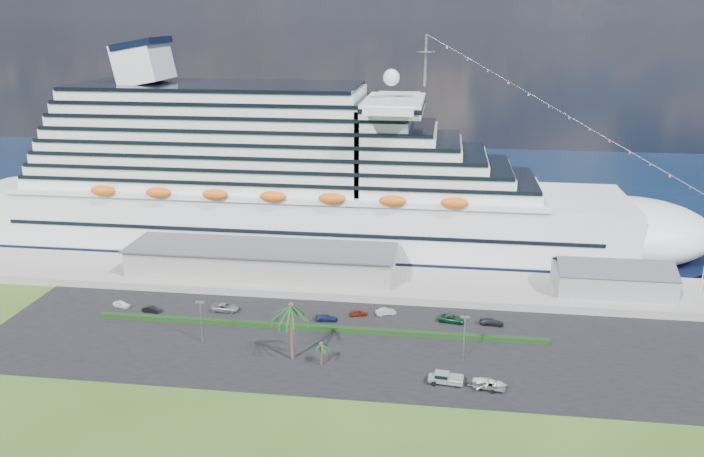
# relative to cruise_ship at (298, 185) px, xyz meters

# --- Properties ---
(ground) EXTENTS (420.00, 420.00, 0.00)m
(ground) POSITION_rel_cruise_ship_xyz_m (21.53, -64.00, -16.69)
(ground) COLOR #3A541C
(ground) RESTS_ON ground
(asphalt_lot) EXTENTS (140.00, 38.00, 0.12)m
(asphalt_lot) POSITION_rel_cruise_ship_xyz_m (21.53, -53.00, -16.63)
(asphalt_lot) COLOR black
(asphalt_lot) RESTS_ON ground
(wharf) EXTENTS (240.00, 20.00, 1.80)m
(wharf) POSITION_rel_cruise_ship_xyz_m (21.53, -24.00, -15.79)
(wharf) COLOR gray
(wharf) RESTS_ON ground
(water) EXTENTS (420.00, 160.00, 0.02)m
(water) POSITION_rel_cruise_ship_xyz_m (21.53, 66.00, -16.68)
(water) COLOR black
(water) RESTS_ON ground
(cruise_ship) EXTENTS (191.00, 38.00, 54.00)m
(cruise_ship) POSITION_rel_cruise_ship_xyz_m (0.00, 0.00, 0.00)
(cruise_ship) COLOR silver
(cruise_ship) RESTS_ON ground
(terminal_building) EXTENTS (61.00, 15.00, 6.30)m
(terminal_building) POSITION_rel_cruise_ship_xyz_m (-3.47, -24.00, -11.68)
(terminal_building) COLOR gray
(terminal_building) RESTS_ON wharf
(port_shed) EXTENTS (24.00, 12.31, 7.37)m
(port_shed) POSITION_rel_cruise_ship_xyz_m (73.53, -24.00, -12.30)
(port_shed) COLOR gray
(port_shed) RESTS_ON wharf
(hedge) EXTENTS (88.00, 1.10, 0.90)m
(hedge) POSITION_rel_cruise_ship_xyz_m (13.53, -48.00, -16.12)
(hedge) COLOR black
(hedge) RESTS_ON asphalt_lot
(lamp_post_left) EXTENTS (1.60, 0.35, 8.27)m
(lamp_post_left) POSITION_rel_cruise_ship_xyz_m (-6.47, -56.00, -11.35)
(lamp_post_left) COLOR gray
(lamp_post_left) RESTS_ON asphalt_lot
(lamp_post_right) EXTENTS (1.60, 0.35, 8.27)m
(lamp_post_right) POSITION_rel_cruise_ship_xyz_m (41.53, -56.00, -11.35)
(lamp_post_right) COLOR gray
(lamp_post_right) RESTS_ON asphalt_lot
(palm_tall) EXTENTS (8.82, 8.82, 11.13)m
(palm_tall) POSITION_rel_cruise_ship_xyz_m (11.53, -60.00, -7.49)
(palm_tall) COLOR #47301E
(palm_tall) RESTS_ON ground
(palm_short) EXTENTS (3.53, 3.53, 4.56)m
(palm_short) POSITION_rel_cruise_ship_xyz_m (17.03, -61.50, -13.03)
(palm_short) COLOR #47301E
(palm_short) RESTS_ON ground
(parked_car_0) EXTENTS (4.16, 2.60, 1.32)m
(parked_car_0) POSITION_rel_cruise_ship_xyz_m (-28.55, -42.96, -15.92)
(parked_car_0) COLOR white
(parked_car_0) RESTS_ON asphalt_lot
(parked_car_1) EXTENTS (3.98, 1.69, 1.27)m
(parked_car_1) POSITION_rel_cruise_ship_xyz_m (-21.31, -44.51, -15.94)
(parked_car_1) COLOR black
(parked_car_1) RESTS_ON asphalt_lot
(parked_car_2) EXTENTS (5.66, 2.62, 1.57)m
(parked_car_2) POSITION_rel_cruise_ship_xyz_m (-6.59, -41.95, -15.79)
(parked_car_2) COLOR gray
(parked_car_2) RESTS_ON asphalt_lot
(parked_car_3) EXTENTS (4.55, 2.28, 1.27)m
(parked_car_3) POSITION_rel_cruise_ship_xyz_m (14.89, -43.72, -15.94)
(parked_car_3) COLOR #15214A
(parked_car_3) RESTS_ON asphalt_lot
(parked_car_4) EXTENTS (3.91, 2.46, 1.24)m
(parked_car_4) POSITION_rel_cruise_ship_xyz_m (20.89, -40.46, -15.95)
(parked_car_4) COLOR maroon
(parked_car_4) RESTS_ON asphalt_lot
(parked_car_5) EXTENTS (4.38, 2.91, 1.37)m
(parked_car_5) POSITION_rel_cruise_ship_xyz_m (26.34, -39.21, -15.89)
(parked_car_5) COLOR #BABDC2
(parked_car_5) RESTS_ON asphalt_lot
(parked_car_6) EXTENTS (5.70, 3.41, 1.48)m
(parked_car_6) POSITION_rel_cruise_ship_xyz_m (39.63, -40.93, -15.83)
(parked_car_6) COLOR #0D3722
(parked_car_6) RESTS_ON asphalt_lot
(parked_car_7) EXTENTS (4.82, 2.30, 1.35)m
(parked_car_7) POSITION_rel_cruise_ship_xyz_m (47.33, -41.25, -15.90)
(parked_car_7) COLOR black
(parked_car_7) RESTS_ON asphalt_lot
(pickup_truck) EXTENTS (5.90, 2.65, 2.02)m
(pickup_truck) POSITION_rel_cruise_ship_xyz_m (38.45, -65.06, -15.47)
(pickup_truck) COLOR black
(pickup_truck) RESTS_ON asphalt_lot
(boat_trailer) EXTENTS (6.68, 4.94, 1.85)m
(boat_trailer) POSITION_rel_cruise_ship_xyz_m (45.59, -66.11, -15.35)
(boat_trailer) COLOR gray
(boat_trailer) RESTS_ON asphalt_lot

